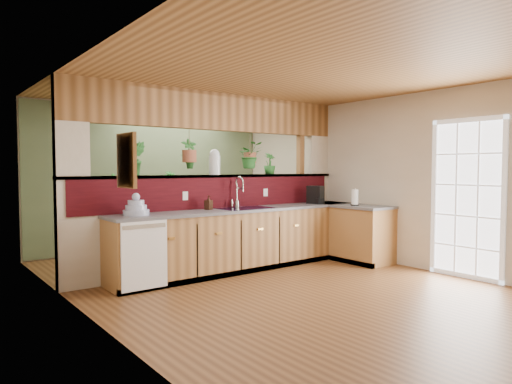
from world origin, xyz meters
TOP-DOWN VIEW (x-y plane):
  - ground at (0.00, 0.00)m, footprint 4.60×7.00m
  - ceiling at (0.00, 0.00)m, footprint 4.60×7.00m
  - wall_back at (0.00, 3.50)m, footprint 4.60×0.02m
  - wall_left at (-2.30, 0.00)m, footprint 0.02×7.00m
  - wall_right at (2.30, 0.00)m, footprint 0.02×7.00m
  - pass_through_partition at (0.03, 1.35)m, footprint 4.60×0.21m
  - pass_through_ledge at (0.00, 1.35)m, footprint 4.60×0.21m
  - header_beam at (0.00, 1.35)m, footprint 4.60×0.15m
  - sage_backwall at (0.00, 3.48)m, footprint 4.55×0.02m
  - countertop at (0.84, 0.87)m, footprint 4.14×1.52m
  - dishwasher at (-1.48, 0.66)m, footprint 0.58×0.03m
  - navy_sink at (0.25, 0.98)m, footprint 0.82×0.50m
  - french_door at (2.27, -1.30)m, footprint 0.06×1.02m
  - framed_print at (-2.27, -0.80)m, footprint 0.04×0.35m
  - faucet at (0.23, 1.13)m, footprint 0.20×0.21m
  - dish_stack at (-1.44, 0.98)m, footprint 0.32×0.32m
  - soap_dispenser at (-0.32, 1.10)m, footprint 0.12×0.12m
  - coffee_maker at (1.66, 0.93)m, footprint 0.16×0.27m
  - paper_towel at (1.88, 0.29)m, footprint 0.13×0.13m
  - glass_jar at (-0.05, 1.35)m, footprint 0.17×0.17m
  - ledge_plant_left at (-1.28, 1.35)m, footprint 0.28×0.23m
  - ledge_plant_right at (1.01, 1.35)m, footprint 0.21×0.21m
  - hanging_plant_a at (-0.48, 1.35)m, footprint 0.25×0.20m
  - hanging_plant_b at (0.61, 1.35)m, footprint 0.45×0.42m
  - shelving_console at (-0.24, 3.25)m, footprint 1.47×0.74m
  - shelf_plant_a at (-0.89, 3.25)m, footprint 0.26×0.21m
  - shelf_plant_b at (0.20, 3.25)m, footprint 0.30×0.30m
  - floor_plant at (0.65, 2.51)m, footprint 0.81×0.75m

SIDE VIEW (x-z plane):
  - ground at x=0.00m, z-range -0.01..0.01m
  - floor_plant at x=0.65m, z-range 0.00..0.76m
  - countertop at x=0.84m, z-range 0.00..0.90m
  - dishwasher at x=-1.48m, z-range 0.05..0.87m
  - shelving_console at x=-0.24m, z-range 0.03..0.97m
  - navy_sink at x=0.25m, z-range 0.73..0.91m
  - dish_stack at x=-1.44m, z-range 0.85..1.13m
  - soap_dispenser at x=-0.32m, z-range 0.90..1.10m
  - paper_towel at x=1.88m, z-range 0.89..1.16m
  - coffee_maker at x=1.66m, z-range 0.89..1.19m
  - french_door at x=2.27m, z-range -0.03..2.13m
  - faucet at x=0.23m, z-range 0.92..1.39m
  - shelf_plant_a at x=-0.89m, z-range 0.97..1.40m
  - pass_through_partition at x=0.03m, z-range -0.11..2.49m
  - shelf_plant_b at x=0.20m, z-range 0.97..1.43m
  - wall_back at x=0.00m, z-range 0.00..2.60m
  - wall_left at x=-2.30m, z-range 0.00..2.60m
  - wall_right at x=2.30m, z-range 0.00..2.60m
  - sage_backwall at x=0.00m, z-range 0.02..2.58m
  - pass_through_ledge at x=0.00m, z-range 1.35..1.39m
  - framed_print at x=-2.27m, z-range 1.32..1.78m
  - ledge_plant_right at x=1.01m, z-range 1.39..1.74m
  - glass_jar at x=-0.05m, z-range 1.39..1.77m
  - ledge_plant_left at x=-1.28m, z-range 1.39..1.84m
  - hanging_plant_a at x=-0.48m, z-range 1.55..2.12m
  - hanging_plant_b at x=0.61m, z-range 1.60..2.14m
  - header_beam at x=0.00m, z-range 2.05..2.60m
  - ceiling at x=0.00m, z-range 2.60..2.60m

